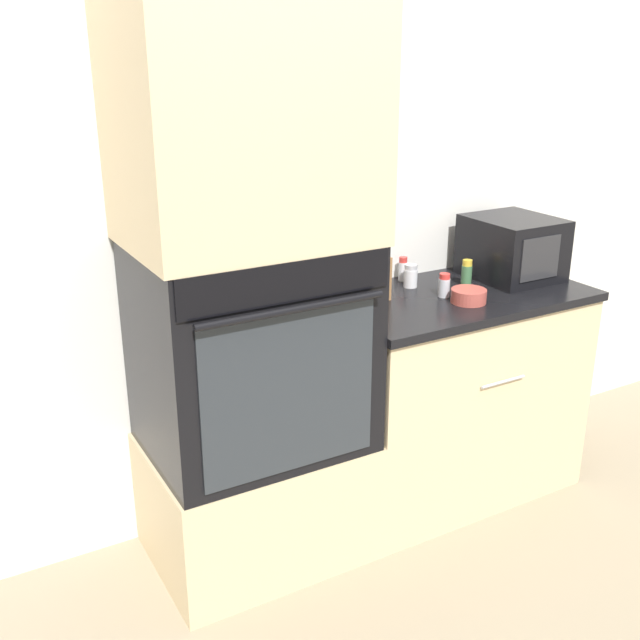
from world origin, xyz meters
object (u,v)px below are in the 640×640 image
microwave (512,248)px  knife_block (371,276)px  condiment_jar_near (467,273)px  bowl (469,296)px  condiment_jar_mid (411,276)px  condiment_jar_far (403,269)px  wall_oven (252,347)px  condiment_jar_back (444,285)px

microwave → knife_block: bearing=174.4°
knife_block → condiment_jar_near: (0.44, -0.07, -0.03)m
knife_block → bowl: 0.40m
bowl → condiment_jar_near: bearing=52.2°
condiment_jar_mid → condiment_jar_far: bearing=74.1°
wall_oven → microwave: 1.30m
condiment_jar_near → condiment_jar_back: (-0.18, -0.07, -0.01)m
microwave → condiment_jar_far: bearing=155.9°
condiment_jar_near → condiment_jar_back: condiment_jar_near is taller
wall_oven → condiment_jar_far: size_ratio=7.38×
wall_oven → condiment_jar_back: 0.86m
knife_block → condiment_jar_far: bearing=27.1°
knife_block → condiment_jar_near: size_ratio=1.94×
wall_oven → condiment_jar_far: bearing=16.8°
microwave → bowl: bearing=-155.4°
wall_oven → bowl: 0.91m
knife_block → condiment_jar_mid: bearing=9.2°
condiment_jar_mid → condiment_jar_far: condiment_jar_far is taller
microwave → knife_block: (-0.69, 0.07, -0.04)m
microwave → knife_block: size_ratio=1.70×
condiment_jar_near → condiment_jar_mid: condiment_jar_near is taller
condiment_jar_mid → wall_oven: bearing=-168.8°
condiment_jar_mid → condiment_jar_back: (0.04, -0.18, -0.00)m
condiment_jar_far → condiment_jar_back: bearing=-87.1°
wall_oven → condiment_jar_back: (0.86, -0.01, 0.10)m
condiment_jar_far → condiment_jar_near: bearing=-46.1°
microwave → condiment_jar_back: 0.44m
condiment_jar_far → bowl: bearing=-81.9°
bowl → condiment_jar_far: (-0.05, 0.37, 0.02)m
bowl → condiment_jar_far: size_ratio=1.35×
knife_block → condiment_jar_far: size_ratio=2.11×
bowl → condiment_jar_near: 0.23m
bowl → condiment_jar_near: condiment_jar_near is taller
condiment_jar_far → wall_oven: bearing=-163.2°
knife_block → condiment_jar_near: bearing=-8.8°
condiment_jar_near → condiment_jar_back: size_ratio=1.17×
condiment_jar_near → wall_oven: bearing=-176.9°
wall_oven → knife_block: bearing=12.0°
wall_oven → condiment_jar_back: wall_oven is taller
condiment_jar_mid → microwave: bearing=-12.6°
wall_oven → condiment_jar_back: bearing=-0.9°
wall_oven → condiment_jar_near: (1.03, 0.06, 0.11)m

